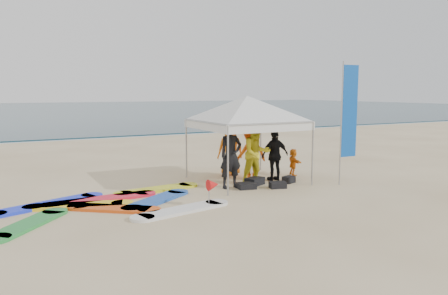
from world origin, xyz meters
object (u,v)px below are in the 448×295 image
person_black_b (275,155)px  person_orange_b (230,149)px  person_orange_a (251,153)px  marker_pennant (213,185)px  feather_flag (349,113)px  person_seated (293,162)px  surfboard_spread (109,204)px  person_yellow (256,153)px  canopy_tent (247,96)px  person_black_a (231,155)px

person_black_b → person_orange_b: 1.59m
person_orange_a → marker_pennant: person_orange_a is taller
feather_flag → person_black_b: bearing=138.4°
person_seated → feather_flag: 2.57m
person_orange_b → surfboard_spread: person_orange_b is taller
person_seated → marker_pennant: (-4.01, -2.19, 0.06)m
person_yellow → canopy_tent: canopy_tent is taller
canopy_tent → surfboard_spread: 5.18m
person_yellow → canopy_tent: bearing=92.5°
person_black_a → person_orange_a: 1.46m
canopy_tent → person_seated: bearing=4.2°
person_black_b → surfboard_spread: size_ratio=0.30×
person_black_b → person_seated: bearing=-155.2°
person_yellow → marker_pennant: person_yellow is taller
marker_pennant → surfboard_spread: 2.57m
feather_flag → person_yellow: bearing=154.2°
person_orange_b → person_orange_a: bearing=123.1°
person_black_b → person_seated: (1.03, 0.44, -0.35)m
person_seated → person_black_a: bearing=118.8°
person_yellow → person_black_b: bearing=18.6°
person_black_a → person_black_b: (1.71, 0.31, -0.15)m
person_yellow → feather_flag: (2.42, -1.17, 1.18)m
person_yellow → person_orange_a: size_ratio=1.13×
canopy_tent → person_orange_a: bearing=40.0°
feather_flag → person_seated: bearing=106.9°
person_yellow → person_orange_b: 1.62m
person_black_a → marker_pennant: 1.97m
person_black_b → feather_flag: feather_flag is taller
person_orange_a → person_seated: bearing=178.7°
person_black_b → person_seated: size_ratio=1.81×
person_black_a → person_yellow: bearing=1.4°
person_yellow → surfboard_spread: size_ratio=0.36×
surfboard_spread → person_black_a: bearing=5.1°
canopy_tent → surfboard_spread: (-4.41, -0.93, -2.56)m
person_orange_a → person_orange_b: 0.87m
surfboard_spread → person_black_b: bearing=6.8°
person_seated → person_yellow: bearing=123.8°
person_black_a → person_seated: bearing=12.5°
person_orange_a → surfboard_spread: person_orange_a is taller
feather_flag → marker_pennant: feather_flag is taller
person_orange_a → surfboard_spread: size_ratio=0.32×
person_yellow → canopy_tent: 1.75m
person_black_b → canopy_tent: size_ratio=0.40×
person_yellow → person_orange_a: 0.85m
person_seated → feather_flag: size_ratio=0.24×
marker_pennant → person_yellow: bearing=35.0°
marker_pennant → person_black_a: bearing=48.8°
person_black_b → feather_flag: (1.59, -1.42, 1.33)m
person_orange_b → feather_flag: 3.89m
person_yellow → person_black_a: bearing=-173.8°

